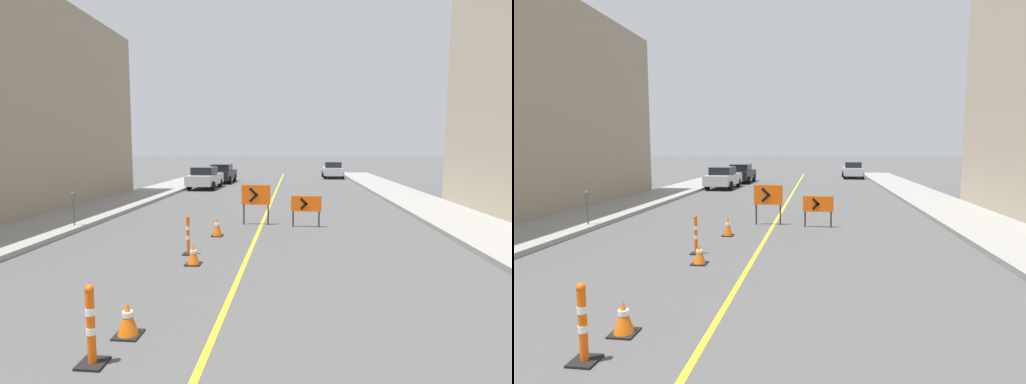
{
  "view_description": "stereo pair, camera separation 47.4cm",
  "coord_description": "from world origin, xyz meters",
  "views": [
    {
      "loc": [
        1.27,
        0.95,
        3.0
      ],
      "look_at": [
        -0.46,
        18.78,
        1.0
      ],
      "focal_mm": 28.0,
      "sensor_mm": 36.0,
      "label": 1
    },
    {
      "loc": [
        1.74,
        1.0,
        3.0
      ],
      "look_at": [
        -0.46,
        18.78,
        1.0
      ],
      "focal_mm": 28.0,
      "sensor_mm": 36.0,
      "label": 2
    }
  ],
  "objects": [
    {
      "name": "parking_meter_near_curb",
      "position": [
        -6.74,
        14.6,
        1.05
      ],
      "size": [
        0.12,
        0.11,
        1.24
      ],
      "color": "#4C4C51",
      "rests_on": "sidewalk_left"
    },
    {
      "name": "parked_car_curb_mid",
      "position": [
        -4.9,
        34.67,
        0.8
      ],
      "size": [
        1.94,
        4.34,
        1.59
      ],
      "rotation": [
        0.0,
        0.0,
        -0.02
      ],
      "color": "black",
      "rests_on": "ground_plane"
    },
    {
      "name": "parked_car_curb_far",
      "position": [
        5.01,
        40.93,
        0.8
      ],
      "size": [
        1.95,
        4.35,
        1.59
      ],
      "rotation": [
        0.0,
        0.0,
        -0.03
      ],
      "color": "#B7B7BC",
      "rests_on": "ground_plane"
    },
    {
      "name": "delineator_post_front",
      "position": [
        -1.5,
        5.94,
        0.5
      ],
      "size": [
        0.37,
        0.37,
        1.15
      ],
      "color": "black",
      "rests_on": "ground_plane"
    },
    {
      "name": "sidewalk_left",
      "position": [
        -7.92,
        23.64,
        0.08
      ],
      "size": [
        3.07,
        47.27,
        0.17
      ],
      "color": "gray",
      "rests_on": "ground_plane"
    },
    {
      "name": "arrow_barricade_primary",
      "position": [
        -0.22,
        16.24,
        1.11
      ],
      "size": [
        1.12,
        0.11,
        1.56
      ],
      "rotation": [
        0.0,
        0.0,
        0.04
      ],
      "color": "#EF560C",
      "rests_on": "ground_plane"
    },
    {
      "name": "arrow_barricade_secondary",
      "position": [
        1.72,
        15.96,
        0.84
      ],
      "size": [
        1.14,
        0.08,
        1.19
      ],
      "rotation": [
        0.0,
        0.0,
        -0.0
      ],
      "color": "#EF560C",
      "rests_on": "ground_plane"
    },
    {
      "name": "sidewalk_right",
      "position": [
        7.92,
        23.64,
        0.08
      ],
      "size": [
        3.07,
        47.27,
        0.17
      ],
      "color": "gray",
      "rests_on": "ground_plane"
    },
    {
      "name": "traffic_cone_fourth",
      "position": [
        -1.33,
        14.1,
        0.31
      ],
      "size": [
        0.38,
        0.38,
        0.63
      ],
      "color": "black",
      "rests_on": "ground_plane"
    },
    {
      "name": "traffic_cone_second",
      "position": [
        -1.36,
        6.82,
        0.28
      ],
      "size": [
        0.41,
        0.41,
        0.57
      ],
      "color": "black",
      "rests_on": "ground_plane"
    },
    {
      "name": "delineator_post_rear",
      "position": [
        -1.69,
        11.69,
        0.48
      ],
      "size": [
        0.3,
        0.3,
        1.11
      ],
      "color": "black",
      "rests_on": "ground_plane"
    },
    {
      "name": "lane_stripe",
      "position": [
        0.0,
        23.64,
        0.0
      ],
      "size": [
        0.12,
        47.27,
        0.01
      ],
      "color": "gold",
      "rests_on": "ground_plane"
    },
    {
      "name": "traffic_cone_third",
      "position": [
        -1.31,
        10.76,
        0.26
      ],
      "size": [
        0.4,
        0.4,
        0.53
      ],
      "color": "black",
      "rests_on": "ground_plane"
    },
    {
      "name": "parked_car_curb_near",
      "position": [
        -5.27,
        29.63,
        0.8
      ],
      "size": [
        1.99,
        4.38,
        1.59
      ],
      "rotation": [
        0.0,
        0.0,
        -0.04
      ],
      "color": "#B7B7BC",
      "rests_on": "ground_plane"
    }
  ]
}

